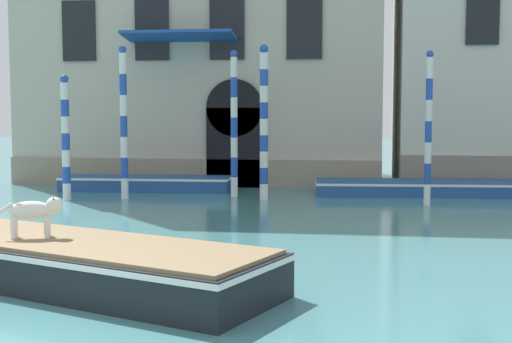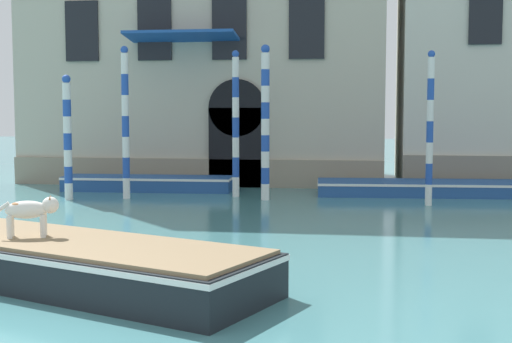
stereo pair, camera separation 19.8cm
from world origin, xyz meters
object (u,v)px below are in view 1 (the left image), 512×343
Objects in this scene: mooring_pole_3 at (124,122)px; boat_foreground at (86,263)px; boat_moored_near_palazzo at (146,183)px; mooring_pole_4 at (428,128)px; mooring_pole_0 at (264,122)px; boat_moored_far at (417,187)px; mooring_pole_1 at (234,124)px; mooring_pole_5 at (66,137)px; dog_on_deck at (35,211)px.

boat_foreground is at bearing -74.88° from mooring_pole_3.
mooring_pole_4 is at bearing -16.70° from boat_moored_near_palazzo.
mooring_pole_0 reaches higher than mooring_pole_3.
mooring_pole_4 is at bearing -6.34° from mooring_pole_0.
mooring_pole_0 is at bearing -25.40° from boat_moored_near_palazzo.
boat_moored_far is 1.41× the size of mooring_pole_0.
mooring_pole_1 is at bearing 147.97° from mooring_pole_0.
boat_moored_near_palazzo is (-2.84, 12.77, -0.12)m from boat_foreground.
boat_moored_far is 1.74× the size of mooring_pole_5.
mooring_pole_5 is at bearing -163.59° from mooring_pole_1.
boat_foreground is 0.99× the size of boat_moored_far.
mooring_pole_0 is at bearing 173.66° from mooring_pole_4.
dog_on_deck reaches higher than boat_moored_near_palazzo.
mooring_pole_1 is 3.40m from mooring_pole_3.
boat_foreground is 1.43× the size of mooring_pole_1.
mooring_pole_4 is 10.77m from mooring_pole_5.
mooring_pole_4 is (5.83, -1.17, -0.08)m from mooring_pole_1.
boat_moored_near_palazzo is 1.24× the size of mooring_pole_3.
mooring_pole_3 is 9.10m from mooring_pole_4.
boat_moored_far is at bearing 13.82° from mooring_pole_3.
mooring_pole_3 is at bearing 81.50° from dog_on_deck.
mooring_pole_5 is at bearing -124.56° from boat_moored_near_palazzo.
mooring_pole_0 is at bearing 58.54° from dog_on_deck.
mooring_pole_0 is (-4.74, -1.92, 2.12)m from boat_moored_far.
mooring_pole_4 is at bearing 1.48° from mooring_pole_5.
mooring_pole_4 reaches higher than boat_moored_far.
dog_on_deck is (-0.93, 0.23, 0.77)m from boat_foreground.
mooring_pole_5 is at bearing -163.09° from mooring_pole_3.
mooring_pole_3 is at bearing 178.57° from mooring_pole_4.
boat_foreground is 11.19m from mooring_pole_5.
mooring_pole_3 is (-9.03, -2.22, 2.11)m from boat_moored_far.
boat_moored_near_palazzo is 4.01m from mooring_pole_1.
dog_on_deck is 11.02m from mooring_pole_0.
mooring_pole_0 is (1.42, 10.93, 1.98)m from boat_foreground.
mooring_pole_5 is (-3.60, 9.88, 0.77)m from dog_on_deck.
mooring_pole_1 reaches higher than dog_on_deck.
mooring_pole_4 is at bearing 35.76° from dog_on_deck.
mooring_pole_3 is 1.23× the size of mooring_pole_5.
mooring_pole_1 is at bearing 168.62° from mooring_pole_4.
mooring_pole_4 is at bearing -11.38° from mooring_pole_1.
mooring_pole_5 is (-1.69, -2.65, 1.65)m from boat_moored_near_palazzo.
mooring_pole_4 reaches higher than dog_on_deck.
boat_moored_near_palazzo is 1.53× the size of mooring_pole_5.
mooring_pole_1 is (0.40, 11.57, 1.93)m from boat_foreground.
dog_on_deck is 0.20× the size of mooring_pole_0.
boat_moored_near_palazzo is at bearing 57.46° from mooring_pole_5.
boat_foreground is at bearing -65.86° from mooring_pole_5.
mooring_pole_3 is at bearing -175.90° from mooring_pole_0.
dog_on_deck is 12.71m from boat_moored_near_palazzo.
dog_on_deck is 0.14× the size of boat_moored_far.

